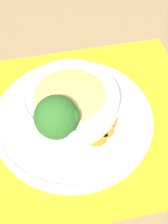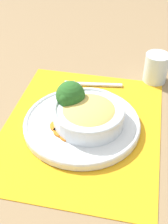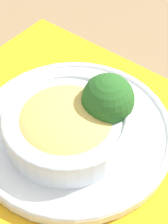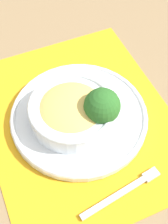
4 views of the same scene
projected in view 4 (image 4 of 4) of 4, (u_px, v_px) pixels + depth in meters
name	position (u px, v px, depth m)	size (l,w,h in m)	color
ground_plane	(79.00, 119.00, 0.72)	(4.00, 4.00, 0.00)	#8C704C
placemat	(79.00, 119.00, 0.72)	(0.56, 0.47, 0.00)	orange
plate	(79.00, 116.00, 0.71)	(0.31, 0.31, 0.02)	silver
bowl	(71.00, 110.00, 0.67)	(0.19, 0.19, 0.06)	silver
broccoli_floret	(102.00, 106.00, 0.65)	(0.08, 0.08, 0.09)	#84AD5B
carrot_slice_near	(96.00, 96.00, 0.73)	(0.04, 0.04, 0.01)	orange
carrot_slice_middle	(87.00, 93.00, 0.73)	(0.04, 0.04, 0.01)	orange
carrot_slice_far	(78.00, 92.00, 0.74)	(0.04, 0.04, 0.01)	orange
fork	(128.00, 189.00, 0.62)	(0.02, 0.18, 0.01)	silver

